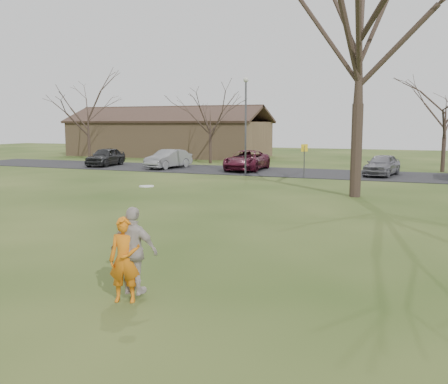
# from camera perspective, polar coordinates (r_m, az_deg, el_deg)

# --- Properties ---
(ground) EXTENTS (120.00, 120.00, 0.00)m
(ground) POSITION_cam_1_polar(r_m,az_deg,el_deg) (10.24, -8.62, -11.19)
(ground) COLOR #1E380F
(ground) RESTS_ON ground
(parking_strip) EXTENTS (62.00, 6.50, 0.04)m
(parking_strip) POSITION_cam_1_polar(r_m,az_deg,el_deg) (33.83, 13.51, 1.96)
(parking_strip) COLOR black
(parking_strip) RESTS_ON ground
(player_defender) EXTENTS (0.68, 0.55, 1.60)m
(player_defender) POSITION_cam_1_polar(r_m,az_deg,el_deg) (9.58, -11.21, -7.55)
(player_defender) COLOR orange
(player_defender) RESTS_ON ground
(car_0) EXTENTS (2.18, 4.37, 1.43)m
(car_0) POSITION_cam_1_polar(r_m,az_deg,el_deg) (40.50, -13.30, 3.93)
(car_0) COLOR #232426
(car_0) RESTS_ON parking_strip
(car_1) EXTENTS (2.13, 4.36, 1.38)m
(car_1) POSITION_cam_1_polar(r_m,az_deg,el_deg) (37.52, -6.34, 3.76)
(car_1) COLOR gray
(car_1) RESTS_ON parking_strip
(car_2) EXTENTS (2.56, 5.14, 1.40)m
(car_2) POSITION_cam_1_polar(r_m,az_deg,el_deg) (35.69, 2.60, 3.62)
(car_2) COLOR #501325
(car_2) RESTS_ON parking_strip
(car_4) EXTENTS (2.30, 4.24, 1.37)m
(car_4) POSITION_cam_1_polar(r_m,az_deg,el_deg) (33.46, 17.51, 2.97)
(car_4) COLOR slate
(car_4) RESTS_ON parking_strip
(catching_play) EXTENTS (0.98, 0.48, 2.07)m
(catching_play) POSITION_cam_1_polar(r_m,az_deg,el_deg) (9.60, -10.19, -6.57)
(catching_play) COLOR #B7AAA4
(catching_play) RESTS_ON ground
(building) EXTENTS (20.60, 8.50, 5.14)m
(building) POSITION_cam_1_polar(r_m,az_deg,el_deg) (52.64, -6.30, 6.21)
(building) COLOR #8C6D4C
(building) RESTS_ON ground
(lamp_post) EXTENTS (0.34, 0.34, 6.27)m
(lamp_post) POSITION_cam_1_polar(r_m,az_deg,el_deg) (32.71, 2.48, 8.90)
(lamp_post) COLOR #47474C
(lamp_post) RESTS_ON ground
(sign_yellow) EXTENTS (0.35, 0.35, 2.08)m
(sign_yellow) POSITION_cam_1_polar(r_m,az_deg,el_deg) (31.15, 9.11, 4.24)
(sign_yellow) COLOR #47474C
(sign_yellow) RESTS_ON ground
(big_tree) EXTENTS (9.00, 9.00, 14.00)m
(big_tree) POSITION_cam_1_polar(r_m,az_deg,el_deg) (23.78, 15.23, 16.42)
(big_tree) COLOR #352821
(big_tree) RESTS_ON ground
(small_tree_row) EXTENTS (55.00, 5.90, 8.50)m
(small_tree_row) POSITION_cam_1_polar(r_m,az_deg,el_deg) (38.37, 21.41, 8.10)
(small_tree_row) COLOR #352821
(small_tree_row) RESTS_ON ground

